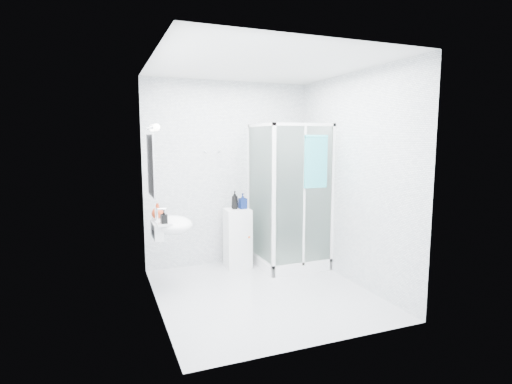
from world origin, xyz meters
name	(u,v)px	position (x,y,z in m)	size (l,w,h in m)	color
room	(263,183)	(0.00, 0.00, 1.30)	(2.40, 2.60, 2.60)	white
shower_enclosure	(286,236)	(0.67, 0.77, 0.45)	(0.90, 0.95, 2.00)	white
wall_basin	(170,225)	(-0.99, 0.45, 0.80)	(0.46, 0.56, 0.35)	white
mirror	(151,165)	(-1.19, 0.45, 1.50)	(0.02, 0.60, 0.70)	white
vanity_lights	(154,128)	(-1.14, 0.45, 1.92)	(0.10, 0.40, 0.08)	silver
wall_hooks	(212,152)	(-0.25, 1.26, 1.62)	(0.23, 0.06, 0.03)	silver
storage_cabinet	(238,238)	(0.04, 1.04, 0.41)	(0.35, 0.37, 0.83)	white
hand_towel	(316,160)	(0.89, 0.36, 1.52)	(0.32, 0.05, 0.68)	#30AAB6
shampoo_bottle_a	(235,200)	(0.01, 1.06, 0.95)	(0.10, 0.10, 0.25)	black
shampoo_bottle_b	(243,201)	(0.12, 1.04, 0.93)	(0.10, 0.10, 0.22)	navy
soap_dispenser_orange	(158,211)	(-1.11, 0.57, 0.95)	(0.14, 0.14, 0.18)	#B83715
soap_dispenser_black	(164,217)	(-1.08, 0.26, 0.94)	(0.07, 0.07, 0.15)	black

